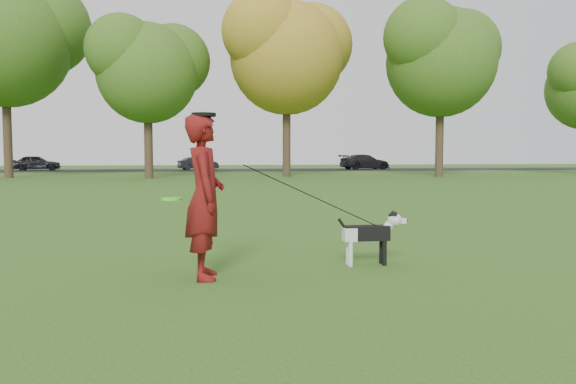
{
  "coord_description": "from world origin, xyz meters",
  "views": [
    {
      "loc": [
        -0.55,
        -6.99,
        1.43
      ],
      "look_at": [
        0.4,
        -0.14,
        0.95
      ],
      "focal_mm": 35.0,
      "sensor_mm": 36.0,
      "label": 1
    }
  ],
  "objects": [
    {
      "name": "car_left",
      "position": [
        -14.28,
        40.0,
        0.64
      ],
      "size": [
        3.82,
        2.09,
        1.23
      ],
      "primitive_type": "imported",
      "rotation": [
        0.0,
        0.0,
        1.76
      ],
      "color": "black",
      "rests_on": "road"
    },
    {
      "name": "man",
      "position": [
        -0.62,
        -0.58,
        0.94
      ],
      "size": [
        0.48,
        0.7,
        1.87
      ],
      "primitive_type": "imported",
      "rotation": [
        0.0,
        0.0,
        1.61
      ],
      "color": "#5D0D0D",
      "rests_on": "ground"
    },
    {
      "name": "tree_row",
      "position": [
        -1.43,
        26.07,
        7.41
      ],
      "size": [
        51.74,
        8.86,
        12.01
      ],
      "color": "#38281C",
      "rests_on": "ground"
    },
    {
      "name": "man_held_items",
      "position": [
        0.71,
        -0.37,
        0.89
      ],
      "size": [
        2.72,
        0.65,
        1.41
      ],
      "color": "#57F61F",
      "rests_on": "ground"
    },
    {
      "name": "road",
      "position": [
        0.0,
        40.0,
        0.01
      ],
      "size": [
        120.0,
        7.0,
        0.02
      ],
      "primitive_type": "cube",
      "color": "black",
      "rests_on": "ground"
    },
    {
      "name": "ground",
      "position": [
        0.0,
        0.0,
        0.0
      ],
      "size": [
        120.0,
        120.0,
        0.0
      ],
      "primitive_type": "plane",
      "color": "#285116",
      "rests_on": "ground"
    },
    {
      "name": "dog",
      "position": [
        1.49,
        -0.1,
        0.43
      ],
      "size": [
        0.92,
        0.18,
        0.7
      ],
      "color": "black",
      "rests_on": "ground"
    },
    {
      "name": "car_mid",
      "position": [
        -1.57,
        40.0,
        0.56
      ],
      "size": [
        3.46,
        1.93,
        1.08
      ],
      "primitive_type": "imported",
      "rotation": [
        0.0,
        0.0,
        1.83
      ],
      "color": "black",
      "rests_on": "road"
    },
    {
      "name": "car_right",
      "position": [
        12.65,
        40.0,
        0.66
      ],
      "size": [
        4.68,
        2.67,
        1.28
      ],
      "primitive_type": "imported",
      "rotation": [
        0.0,
        0.0,
        1.78
      ],
      "color": "black",
      "rests_on": "road"
    }
  ]
}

